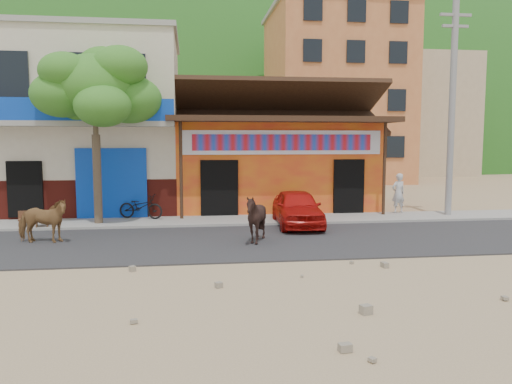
{
  "coord_description": "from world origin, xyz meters",
  "views": [
    {
      "loc": [
        -1.49,
        -11.6,
        2.93
      ],
      "look_at": [
        0.45,
        3.0,
        1.4
      ],
      "focal_mm": 35.0,
      "sensor_mm": 36.0,
      "label": 1
    }
  ],
  "objects_px": {
    "tree": "(96,135)",
    "pedestrian": "(398,193)",
    "red_car": "(297,208)",
    "cafe_chair_right": "(25,212)",
    "cafe_chair_left": "(42,213)",
    "scooter": "(141,207)",
    "cow_dark": "(256,219)",
    "cow_tan": "(42,221)",
    "utility_pole": "(452,108)"
  },
  "relations": [
    {
      "from": "utility_pole",
      "to": "cow_tan",
      "type": "xyz_separation_m",
      "value": [
        -13.84,
        -3.04,
        -3.45
      ]
    },
    {
      "from": "cow_dark",
      "to": "red_car",
      "type": "distance_m",
      "value": 3.18
    },
    {
      "from": "tree",
      "to": "scooter",
      "type": "bearing_deg",
      "value": 29.69
    },
    {
      "from": "cow_tan",
      "to": "pedestrian",
      "type": "relative_size",
      "value": 0.97
    },
    {
      "from": "cow_tan",
      "to": "scooter",
      "type": "xyz_separation_m",
      "value": [
        2.38,
        3.6,
        -0.11
      ]
    },
    {
      "from": "scooter",
      "to": "cafe_chair_left",
      "type": "xyz_separation_m",
      "value": [
        -3.05,
        -1.27,
        -0.0
      ]
    },
    {
      "from": "cow_dark",
      "to": "pedestrian",
      "type": "relative_size",
      "value": 0.9
    },
    {
      "from": "tree",
      "to": "red_car",
      "type": "height_order",
      "value": "tree"
    },
    {
      "from": "cow_dark",
      "to": "scooter",
      "type": "relative_size",
      "value": 0.83
    },
    {
      "from": "tree",
      "to": "cafe_chair_left",
      "type": "height_order",
      "value": "tree"
    },
    {
      "from": "tree",
      "to": "pedestrian",
      "type": "relative_size",
      "value": 3.9
    },
    {
      "from": "utility_pole",
      "to": "pedestrian",
      "type": "xyz_separation_m",
      "value": [
        -1.69,
        0.7,
        -3.23
      ]
    },
    {
      "from": "cow_tan",
      "to": "cafe_chair_left",
      "type": "xyz_separation_m",
      "value": [
        -0.67,
        2.34,
        -0.12
      ]
    },
    {
      "from": "cow_tan",
      "to": "cow_dark",
      "type": "height_order",
      "value": "cow_dark"
    },
    {
      "from": "cow_tan",
      "to": "cafe_chair_left",
      "type": "bearing_deg",
      "value": 22.19
    },
    {
      "from": "tree",
      "to": "cafe_chair_left",
      "type": "bearing_deg",
      "value": -163.69
    },
    {
      "from": "tree",
      "to": "cow_tan",
      "type": "bearing_deg",
      "value": -110.06
    },
    {
      "from": "cafe_chair_right",
      "to": "tree",
      "type": "bearing_deg",
      "value": -4.69
    },
    {
      "from": "cow_dark",
      "to": "cafe_chair_right",
      "type": "xyz_separation_m",
      "value": [
        -7.17,
        3.2,
        -0.14
      ]
    },
    {
      "from": "tree",
      "to": "utility_pole",
      "type": "distance_m",
      "value": 12.84
    },
    {
      "from": "tree",
      "to": "red_car",
      "type": "xyz_separation_m",
      "value": [
        6.7,
        -1.0,
        -2.47
      ]
    },
    {
      "from": "red_car",
      "to": "pedestrian",
      "type": "xyz_separation_m",
      "value": [
        4.41,
        1.9,
        0.24
      ]
    },
    {
      "from": "cow_dark",
      "to": "red_car",
      "type": "height_order",
      "value": "cow_dark"
    },
    {
      "from": "tree",
      "to": "cow_dark",
      "type": "distance_m",
      "value": 6.58
    },
    {
      "from": "utility_pole",
      "to": "cafe_chair_right",
      "type": "relative_size",
      "value": 8.47
    },
    {
      "from": "utility_pole",
      "to": "cow_dark",
      "type": "distance_m",
      "value": 9.38
    },
    {
      "from": "cow_dark",
      "to": "scooter",
      "type": "bearing_deg",
      "value": -167.88
    },
    {
      "from": "red_car",
      "to": "pedestrian",
      "type": "bearing_deg",
      "value": 26.17
    },
    {
      "from": "cafe_chair_right",
      "to": "utility_pole",
      "type": "bearing_deg",
      "value": -13.51
    },
    {
      "from": "utility_pole",
      "to": "cow_dark",
      "type": "xyz_separation_m",
      "value": [
        -7.86,
        -3.84,
        -3.39
      ]
    },
    {
      "from": "cafe_chair_left",
      "to": "cafe_chair_right",
      "type": "height_order",
      "value": "cafe_chair_right"
    },
    {
      "from": "pedestrian",
      "to": "cafe_chair_right",
      "type": "xyz_separation_m",
      "value": [
        -13.35,
        -1.35,
        -0.3
      ]
    },
    {
      "from": "tree",
      "to": "pedestrian",
      "type": "distance_m",
      "value": 11.37
    },
    {
      "from": "red_car",
      "to": "cafe_chair_right",
      "type": "distance_m",
      "value": 8.95
    },
    {
      "from": "scooter",
      "to": "cafe_chair_right",
      "type": "bearing_deg",
      "value": 128.98
    },
    {
      "from": "scooter",
      "to": "red_car",
      "type": "bearing_deg",
      "value": -87.99
    },
    {
      "from": "red_car",
      "to": "pedestrian",
      "type": "distance_m",
      "value": 4.81
    },
    {
      "from": "scooter",
      "to": "cow_dark",
      "type": "bearing_deg",
      "value": -120.56
    },
    {
      "from": "scooter",
      "to": "pedestrian",
      "type": "distance_m",
      "value": 9.77
    },
    {
      "from": "scooter",
      "to": "cafe_chair_left",
      "type": "relative_size",
      "value": 1.92
    },
    {
      "from": "tree",
      "to": "cafe_chair_right",
      "type": "bearing_deg",
      "value": -168.73
    },
    {
      "from": "scooter",
      "to": "cafe_chair_left",
      "type": "distance_m",
      "value": 3.31
    },
    {
      "from": "tree",
      "to": "cow_dark",
      "type": "height_order",
      "value": "tree"
    },
    {
      "from": "tree",
      "to": "cow_tan",
      "type": "distance_m",
      "value": 3.89
    },
    {
      "from": "cow_dark",
      "to": "scooter",
      "type": "distance_m",
      "value": 5.69
    },
    {
      "from": "scooter",
      "to": "cow_tan",
      "type": "bearing_deg",
      "value": 166.82
    },
    {
      "from": "pedestrian",
      "to": "cafe_chair_left",
      "type": "relative_size",
      "value": 1.78
    },
    {
      "from": "red_car",
      "to": "pedestrian",
      "type": "height_order",
      "value": "pedestrian"
    },
    {
      "from": "scooter",
      "to": "tree",
      "type": "bearing_deg",
      "value": 139.96
    },
    {
      "from": "cow_dark",
      "to": "cow_tan",
      "type": "bearing_deg",
      "value": -124.72
    }
  ]
}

